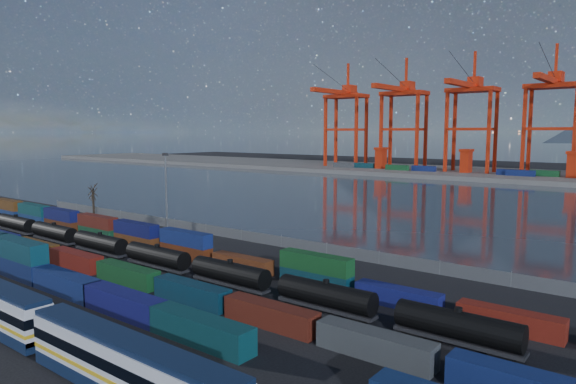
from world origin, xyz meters
The scene contains 13 objects.
ground centered at (0.00, 0.00, 0.00)m, with size 700.00×700.00×0.00m, color black.
harbor_water centered at (0.00, 105.00, 0.01)m, with size 700.00×700.00×0.00m, color #2C3540.
far_quay centered at (0.00, 210.00, 1.00)m, with size 700.00×70.00×2.00m, color #514F4C.
container_row_south centered at (-0.89, -10.73, 2.31)m, with size 140.45×2.61×5.56m.
container_row_mid centered at (3.63, -3.01, 1.27)m, with size 128.95×2.38×2.53m.
container_row_north centered at (-16.66, 11.40, 2.08)m, with size 140.18×2.20×4.68m.
tanker_string centered at (-13.15, 4.29, 1.98)m, with size 121.32×2.75×3.94m.
waterfront_fence centered at (0.00, 28.00, 1.00)m, with size 160.12×0.12×2.20m.
bare_tree centered at (-53.59, 23.08, 4.52)m, with size 2.38×2.30×8.96m.
yard_light_mast centered at (-30.00, 26.00, 9.30)m, with size 1.60×0.40×16.60m.
gantry_cranes centered at (-7.50, 203.43, 36.27)m, with size 197.76×43.69×59.17m.
quay_containers centered at (-11.00, 195.46, 3.30)m, with size 172.58×10.99×2.60m.
straddle_carriers centered at (-2.50, 200.00, 7.82)m, with size 140.00×7.00×11.10m.
Camera 1 is at (57.66, -44.11, 20.92)m, focal length 32.00 mm.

